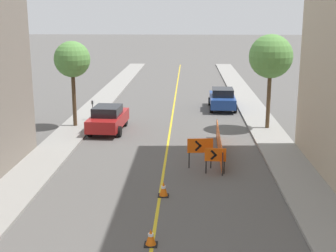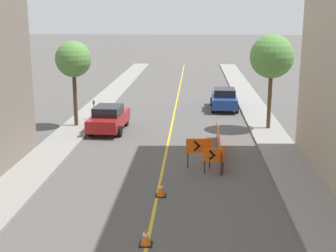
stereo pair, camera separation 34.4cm
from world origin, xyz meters
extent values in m
cube|color=gold|center=(0.00, 30.93, 0.00)|extent=(0.12, 61.86, 0.01)
cube|color=gray|center=(-5.89, 30.93, 0.06)|extent=(2.06, 61.86, 0.13)
cube|color=gray|center=(5.89, 30.93, 0.06)|extent=(2.06, 61.86, 0.13)
cube|color=black|center=(-0.04, 10.54, 0.01)|extent=(0.42, 0.42, 0.03)
cone|color=orange|center=(-0.04, 10.54, 0.29)|extent=(0.33, 0.33, 0.52)
cylinder|color=white|center=(-0.04, 10.54, 0.35)|extent=(0.17, 0.17, 0.08)
cube|color=black|center=(0.15, 14.56, 0.01)|extent=(0.43, 0.43, 0.03)
cone|color=orange|center=(0.15, 14.56, 0.31)|extent=(0.34, 0.34, 0.55)
cylinder|color=white|center=(0.15, 14.56, 0.37)|extent=(0.18, 0.18, 0.09)
cube|color=#EF560C|center=(1.67, 18.01, 1.09)|extent=(1.19, 0.18, 0.67)
cube|color=black|center=(1.58, 17.97, 1.19)|extent=(0.33, 0.05, 0.33)
cube|color=black|center=(1.58, 17.97, 1.00)|extent=(0.33, 0.05, 0.33)
cylinder|color=black|center=(1.16, 18.01, 0.38)|extent=(0.06, 0.06, 0.76)
cylinder|color=black|center=(2.17, 18.01, 0.38)|extent=(0.06, 0.06, 0.76)
cube|color=#EF560C|center=(2.33, 17.29, 0.89)|extent=(0.96, 0.12, 0.60)
cube|color=black|center=(2.25, 17.25, 0.97)|extent=(0.30, 0.04, 0.30)
cube|color=black|center=(2.25, 17.25, 0.80)|extent=(0.30, 0.04, 0.30)
cylinder|color=black|center=(1.92, 17.29, 0.29)|extent=(0.06, 0.06, 0.59)
cylinder|color=black|center=(2.73, 17.29, 0.29)|extent=(0.06, 0.06, 0.59)
cube|color=#EF560C|center=(2.70, 20.27, 0.54)|extent=(0.15, 6.53, 1.08)
cylinder|color=#262626|center=(2.64, 17.01, 0.54)|extent=(0.05, 0.05, 1.08)
cylinder|color=#262626|center=(2.76, 23.54, 0.54)|extent=(0.05, 0.05, 1.08)
cube|color=maroon|center=(-3.75, 24.77, 0.68)|extent=(2.04, 4.40, 0.72)
cube|color=black|center=(-3.75, 24.56, 1.31)|extent=(1.64, 2.02, 0.55)
cylinder|color=black|center=(-4.61, 26.11, 0.32)|extent=(0.26, 0.65, 0.64)
cylinder|color=black|center=(-2.90, 26.11, 0.32)|extent=(0.26, 0.65, 0.64)
cylinder|color=black|center=(-4.61, 23.44, 0.32)|extent=(0.26, 0.65, 0.64)
cylinder|color=black|center=(-2.90, 23.44, 0.32)|extent=(0.26, 0.65, 0.64)
cube|color=navy|center=(3.64, 31.76, 0.68)|extent=(1.90, 4.34, 0.72)
cube|color=black|center=(3.64, 31.54, 1.31)|extent=(1.58, 1.97, 0.55)
cylinder|color=black|center=(2.79, 33.09, 0.32)|extent=(0.24, 0.65, 0.64)
cylinder|color=black|center=(4.50, 33.09, 0.32)|extent=(0.24, 0.65, 0.64)
cylinder|color=black|center=(2.79, 30.42, 0.32)|extent=(0.24, 0.65, 0.64)
cylinder|color=black|center=(4.50, 30.42, 0.32)|extent=(0.24, 0.65, 0.64)
cylinder|color=#4C4C51|center=(-5.21, 27.31, 0.64)|extent=(0.05, 0.05, 1.03)
cube|color=#565B60|center=(-5.21, 27.31, 1.27)|extent=(0.12, 0.10, 0.22)
sphere|color=#565B60|center=(-5.21, 27.31, 1.38)|extent=(0.11, 0.11, 0.11)
cylinder|color=#4C3823|center=(-6.00, 25.61, 1.79)|extent=(0.24, 0.24, 3.33)
sphere|color=#568E42|center=(-6.00, 25.61, 4.28)|extent=(2.20, 2.20, 2.20)
cylinder|color=#4C3823|center=(6.00, 25.55, 1.83)|extent=(0.24, 0.24, 3.40)
sphere|color=#568E42|center=(6.00, 25.55, 4.51)|extent=(2.62, 2.62, 2.62)
camera|label=1|loc=(1.06, -2.72, 7.08)|focal=50.00mm
camera|label=2|loc=(1.41, -2.70, 7.08)|focal=50.00mm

